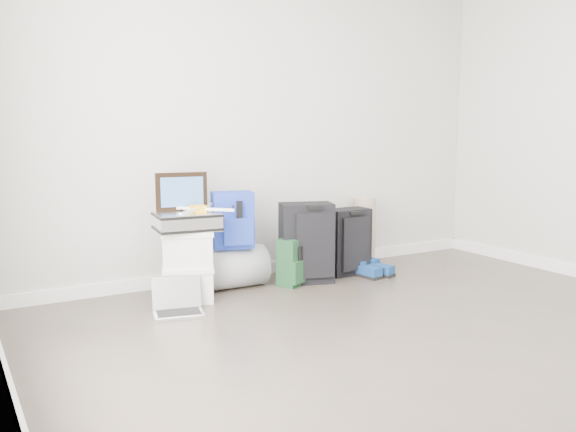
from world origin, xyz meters
TOP-DOWN VIEW (x-y plane):
  - ground at (0.00, 0.00)m, footprint 5.00×5.00m
  - room_envelope at (0.00, 0.02)m, footprint 4.52×5.02m
  - boxes_stack at (-0.90, 2.05)m, footprint 0.46×0.41m
  - briefcase at (-0.90, 2.05)m, footprint 0.48×0.38m
  - painting at (-0.90, 2.15)m, footprint 0.38×0.09m
  - drone at (-0.82, 2.03)m, footprint 0.42×0.42m
  - duffel_bag at (-0.47, 2.21)m, footprint 0.55×0.35m
  - blue_backpack at (-0.47, 2.18)m, footprint 0.35×0.30m
  - large_suitcase at (0.14, 2.06)m, footprint 0.48×0.39m
  - green_backpack at (0.01, 2.05)m, footprint 0.32×0.30m
  - carry_on at (0.60, 2.12)m, footprint 0.37×0.24m
  - shoes at (0.74, 1.95)m, footprint 0.31×0.31m
  - rolled_rug at (0.96, 2.36)m, footprint 0.20×0.20m
  - laptop at (-1.08, 1.80)m, footprint 0.39×0.32m

SIDE VIEW (x-z plane):
  - ground at x=0.00m, z-range 0.00..0.00m
  - shoes at x=0.74m, z-range 0.00..0.10m
  - laptop at x=-1.08m, z-range -0.06..0.18m
  - duffel_bag at x=-0.47m, z-range 0.00..0.33m
  - green_backpack at x=0.01m, z-range -0.01..0.38m
  - boxes_stack at x=-0.90m, z-range 0.00..0.53m
  - carry_on at x=0.60m, z-range 0.00..0.58m
  - rolled_rug at x=0.96m, z-range 0.00..0.63m
  - large_suitcase at x=0.14m, z-range 0.00..0.66m
  - blue_backpack at x=-0.47m, z-range 0.32..0.77m
  - briefcase at x=-0.90m, z-range 0.53..0.66m
  - drone at x=-0.82m, z-range 0.66..0.71m
  - painting at x=-0.90m, z-range 0.66..0.95m
  - room_envelope at x=0.00m, z-range 0.37..3.08m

